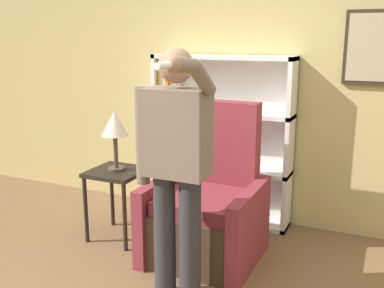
{
  "coord_description": "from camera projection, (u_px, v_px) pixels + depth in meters",
  "views": [
    {
      "loc": [
        1.28,
        -2.14,
        1.8
      ],
      "look_at": [
        -0.01,
        0.71,
        1.05
      ],
      "focal_mm": 42.0,
      "sensor_mm": 36.0,
      "label": 1
    }
  ],
  "objects": [
    {
      "name": "wall_back",
      "position": [
        251.0,
        79.0,
        4.3
      ],
      "size": [
        8.0,
        0.11,
        2.8
      ],
      "color": "tan",
      "rests_on": "ground_plane"
    },
    {
      "name": "bookcase",
      "position": [
        211.0,
        139.0,
        4.44
      ],
      "size": [
        1.38,
        0.28,
        1.63
      ],
      "color": "white",
      "rests_on": "ground_plane"
    },
    {
      "name": "armchair",
      "position": [
        208.0,
        211.0,
        3.72
      ],
      "size": [
        0.87,
        0.85,
        1.27
      ],
      "color": "#4C3823",
      "rests_on": "ground_plane"
    },
    {
      "name": "person_standing",
      "position": [
        176.0,
        162.0,
        2.94
      ],
      "size": [
        0.58,
        0.78,
        1.73
      ],
      "color": "#2D2D33",
      "rests_on": "ground_plane"
    },
    {
      "name": "side_table",
      "position": [
        117.0,
        182.0,
        4.01
      ],
      "size": [
        0.46,
        0.46,
        0.64
      ],
      "color": "black",
      "rests_on": "ground_plane"
    },
    {
      "name": "table_lamp",
      "position": [
        115.0,
        127.0,
        3.89
      ],
      "size": [
        0.23,
        0.23,
        0.53
      ],
      "color": "#4C4233",
      "rests_on": "side_table"
    }
  ]
}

